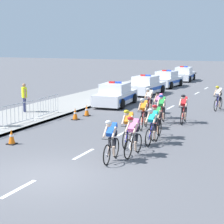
{
  "coord_description": "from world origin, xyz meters",
  "views": [
    {
      "loc": [
        6.89,
        -10.27,
        4.16
      ],
      "look_at": [
        -0.2,
        5.83,
        1.1
      ],
      "focal_mm": 64.79,
      "sensor_mm": 36.0,
      "label": 1
    }
  ],
  "objects_px": {
    "police_car_nearest": "(116,95)",
    "spectator_closest": "(24,96)",
    "cyclist_lead": "(111,140)",
    "traffic_cone_near": "(87,111)",
    "cyclist_fifth": "(156,121)",
    "traffic_cone_mid": "(75,114)",
    "cyclist_seventh": "(184,108)",
    "cyclist_eighth": "(159,104)",
    "cyclist_sixth": "(144,113)",
    "police_car_third": "(167,80)",
    "cyclist_third": "(128,127)",
    "cyclist_fourth": "(152,125)",
    "police_car_second": "(146,86)",
    "cyclist_eleventh": "(218,97)",
    "cyclist_second": "(133,135)",
    "crowd_barrier_middle": "(19,114)",
    "crowd_barrier_rear": "(48,106)",
    "cyclist_ninth": "(162,108)",
    "traffic_cone_far": "(12,137)",
    "police_car_furthest": "(184,75)",
    "cyclist_tenth": "(149,100)"
  },
  "relations": [
    {
      "from": "cyclist_seventh",
      "to": "police_car_third",
      "type": "xyz_separation_m",
      "value": [
        -5.6,
        16.22,
        -0.11
      ]
    },
    {
      "from": "traffic_cone_near",
      "to": "cyclist_lead",
      "type": "bearing_deg",
      "value": -57.19
    },
    {
      "from": "cyclist_sixth",
      "to": "police_car_furthest",
      "type": "xyz_separation_m",
      "value": [
        -4.14,
        24.87,
        -0.11
      ]
    },
    {
      "from": "cyclist_sixth",
      "to": "police_car_third",
      "type": "distance_m",
      "value": 18.8
    },
    {
      "from": "cyclist_sixth",
      "to": "spectator_closest",
      "type": "bearing_deg",
      "value": 172.36
    },
    {
      "from": "cyclist_third",
      "to": "spectator_closest",
      "type": "xyz_separation_m",
      "value": [
        -8.24,
        4.43,
        0.3
      ]
    },
    {
      "from": "cyclist_eleventh",
      "to": "traffic_cone_far",
      "type": "bearing_deg",
      "value": -117.82
    },
    {
      "from": "cyclist_second",
      "to": "traffic_cone_far",
      "type": "height_order",
      "value": "cyclist_second"
    },
    {
      "from": "cyclist_sixth",
      "to": "crowd_barrier_middle",
      "type": "relative_size",
      "value": 0.74
    },
    {
      "from": "police_car_furthest",
      "to": "cyclist_lead",
      "type": "bearing_deg",
      "value": -80.82
    },
    {
      "from": "cyclist_third",
      "to": "police_car_third",
      "type": "height_order",
      "value": "police_car_third"
    },
    {
      "from": "cyclist_third",
      "to": "cyclist_eighth",
      "type": "relative_size",
      "value": 1.0
    },
    {
      "from": "cyclist_third",
      "to": "cyclist_sixth",
      "type": "relative_size",
      "value": 1.0
    },
    {
      "from": "cyclist_fourth",
      "to": "police_car_third",
      "type": "xyz_separation_m",
      "value": [
        -5.48,
        21.03,
        -0.11
      ]
    },
    {
      "from": "cyclist_fifth",
      "to": "police_car_nearest",
      "type": "relative_size",
      "value": 0.38
    },
    {
      "from": "cyclist_eleventh",
      "to": "police_car_third",
      "type": "distance_m",
      "value": 13.12
    },
    {
      "from": "police_car_second",
      "to": "cyclist_eleventh",
      "type": "bearing_deg",
      "value": -39.38
    },
    {
      "from": "cyclist_third",
      "to": "crowd_barrier_middle",
      "type": "xyz_separation_m",
      "value": [
        -6.33,
        1.28,
        -0.14
      ]
    },
    {
      "from": "traffic_cone_mid",
      "to": "police_car_furthest",
      "type": "bearing_deg",
      "value": 90.04
    },
    {
      "from": "cyclist_second",
      "to": "traffic_cone_mid",
      "type": "xyz_separation_m",
      "value": [
        -5.36,
        5.3,
        -0.48
      ]
    },
    {
      "from": "cyclist_third",
      "to": "cyclist_fifth",
      "type": "height_order",
      "value": "same"
    },
    {
      "from": "traffic_cone_near",
      "to": "traffic_cone_mid",
      "type": "height_order",
      "value": "same"
    },
    {
      "from": "cyclist_third",
      "to": "cyclist_tenth",
      "type": "bearing_deg",
      "value": 102.31
    },
    {
      "from": "crowd_barrier_middle",
      "to": "cyclist_fourth",
      "type": "bearing_deg",
      "value": -4.67
    },
    {
      "from": "cyclist_seventh",
      "to": "cyclist_eighth",
      "type": "distance_m",
      "value": 1.74
    },
    {
      "from": "cyclist_eleventh",
      "to": "crowd_barrier_rear",
      "type": "bearing_deg",
      "value": -142.34
    },
    {
      "from": "cyclist_lead",
      "to": "cyclist_fifth",
      "type": "height_order",
      "value": "same"
    },
    {
      "from": "cyclist_third",
      "to": "cyclist_fourth",
      "type": "distance_m",
      "value": 1.05
    },
    {
      "from": "cyclist_third",
      "to": "cyclist_seventh",
      "type": "distance_m",
      "value": 5.59
    },
    {
      "from": "cyclist_eleventh",
      "to": "traffic_cone_near",
      "type": "xyz_separation_m",
      "value": [
        -6.49,
        -5.07,
        -0.48
      ]
    },
    {
      "from": "cyclist_fourth",
      "to": "traffic_cone_mid",
      "type": "bearing_deg",
      "value": 148.55
    },
    {
      "from": "cyclist_lead",
      "to": "traffic_cone_near",
      "type": "distance_m",
      "value": 8.99
    },
    {
      "from": "police_car_third",
      "to": "traffic_cone_mid",
      "type": "relative_size",
      "value": 7.04
    },
    {
      "from": "police_car_nearest",
      "to": "spectator_closest",
      "type": "distance_m",
      "value": 6.28
    },
    {
      "from": "police_car_nearest",
      "to": "traffic_cone_near",
      "type": "relative_size",
      "value": 7.07
    },
    {
      "from": "cyclist_fifth",
      "to": "police_car_second",
      "type": "distance_m",
      "value": 15.01
    },
    {
      "from": "cyclist_eighth",
      "to": "crowd_barrier_rear",
      "type": "bearing_deg",
      "value": -158.65
    },
    {
      "from": "cyclist_fifth",
      "to": "traffic_cone_mid",
      "type": "xyz_separation_m",
      "value": [
        -5.3,
        2.31,
        -0.48
      ]
    },
    {
      "from": "cyclist_seventh",
      "to": "cyclist_eighth",
      "type": "xyz_separation_m",
      "value": [
        -1.57,
        0.73,
        0.0
      ]
    },
    {
      "from": "traffic_cone_far",
      "to": "cyclist_sixth",
      "type": "bearing_deg",
      "value": 52.1
    },
    {
      "from": "crowd_barrier_rear",
      "to": "spectator_closest",
      "type": "bearing_deg",
      "value": 167.96
    },
    {
      "from": "cyclist_third",
      "to": "traffic_cone_far",
      "type": "relative_size",
      "value": 2.69
    },
    {
      "from": "traffic_cone_mid",
      "to": "traffic_cone_far",
      "type": "bearing_deg",
      "value": -88.21
    },
    {
      "from": "cyclist_second",
      "to": "police_car_nearest",
      "type": "height_order",
      "value": "police_car_nearest"
    },
    {
      "from": "cyclist_ninth",
      "to": "traffic_cone_near",
      "type": "distance_m",
      "value": 4.55
    },
    {
      "from": "cyclist_ninth",
      "to": "traffic_cone_far",
      "type": "distance_m",
      "value": 7.99
    },
    {
      "from": "cyclist_lead",
      "to": "cyclist_eleventh",
      "type": "distance_m",
      "value": 12.72
    },
    {
      "from": "police_car_second",
      "to": "police_car_third",
      "type": "relative_size",
      "value": 1.0
    },
    {
      "from": "cyclist_second",
      "to": "cyclist_ninth",
      "type": "relative_size",
      "value": 1.0
    },
    {
      "from": "cyclist_seventh",
      "to": "police_car_second",
      "type": "height_order",
      "value": "police_car_second"
    }
  ]
}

